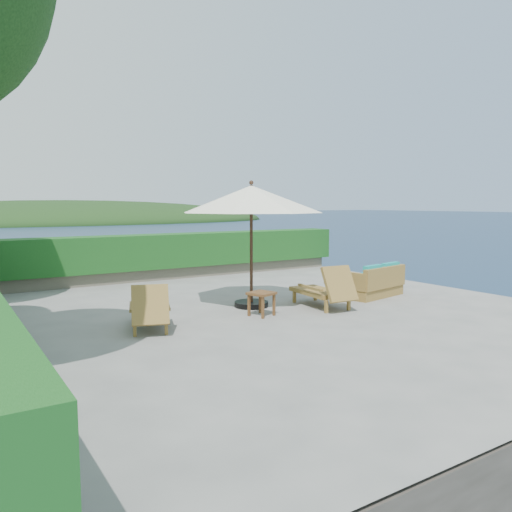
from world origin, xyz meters
TOP-DOWN VIEW (x-y plane):
  - ground at (0.00, 0.00)m, footprint 12.00×12.00m
  - foundation at (0.00, 0.00)m, footprint 12.00×12.00m
  - ocean at (0.00, 0.00)m, footprint 600.00×600.00m
  - offshore_island at (25.00, 140.00)m, footprint 126.00×57.60m
  - planter_wall_far at (0.00, 5.60)m, footprint 12.00×0.60m
  - hedge_far at (0.00, 5.60)m, footprint 12.40×0.90m
  - patio_umbrella at (0.08, 0.64)m, footprint 3.11×3.11m
  - lounge_left at (-2.53, -0.08)m, footprint 1.09×1.65m
  - lounge_right at (1.37, -0.30)m, footprint 0.84×1.73m
  - side_table at (-0.23, -0.24)m, footprint 0.58×0.58m
  - wicker_loveseat at (3.24, 0.08)m, footprint 1.82×1.17m

SIDE VIEW (x-z plane):
  - offshore_island at x=25.00m, z-range -9.30..3.30m
  - ocean at x=0.00m, z-range -3.00..-3.00m
  - foundation at x=0.00m, z-range -3.05..-0.05m
  - ground at x=0.00m, z-range 0.00..0.00m
  - planter_wall_far at x=0.00m, z-range 0.00..0.36m
  - wicker_loveseat at x=3.24m, z-range -0.09..0.73m
  - lounge_left at x=-2.53m, z-range -0.07..0.81m
  - side_table at x=-0.23m, z-range 0.16..0.65m
  - lounge_right at x=1.37m, z-range -0.08..0.89m
  - hedge_far at x=0.00m, z-range 0.35..1.35m
  - patio_umbrella at x=0.08m, z-range 0.95..3.72m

